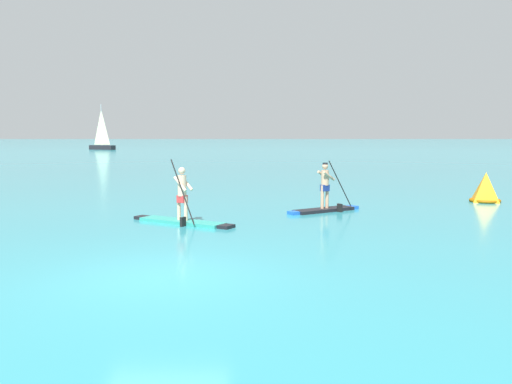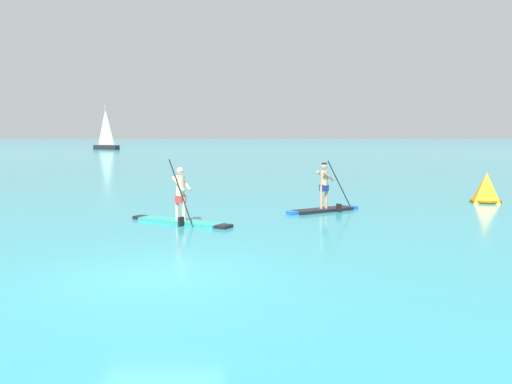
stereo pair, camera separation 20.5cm
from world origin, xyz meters
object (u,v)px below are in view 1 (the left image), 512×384
Objects in this scene: sailboat_left_horizon at (102,143)px; race_marker_buoy at (485,189)px; paddleboarder_mid_center at (182,212)px; paddleboarder_far_right at (325,200)px.

race_marker_buoy is at bearing -36.06° from sailboat_left_horizon.
race_marker_buoy is at bearing 55.12° from paddleboarder_mid_center.
sailboat_left_horizon reaches higher than race_marker_buoy.
paddleboarder_far_right is at bearing 59.18° from paddleboarder_mid_center.
race_marker_buoy is 73.72m from sailboat_left_horizon.
paddleboarder_far_right is 0.37× the size of sailboat_left_horizon.
paddleboarder_far_right is 73.32m from sailboat_left_horizon.
paddleboarder_mid_center is 5.23m from paddleboarder_far_right.
paddleboarder_mid_center is at bearing -156.34° from race_marker_buoy.
sailboat_left_horizon is (-33.15, 65.85, 0.58)m from race_marker_buoy.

